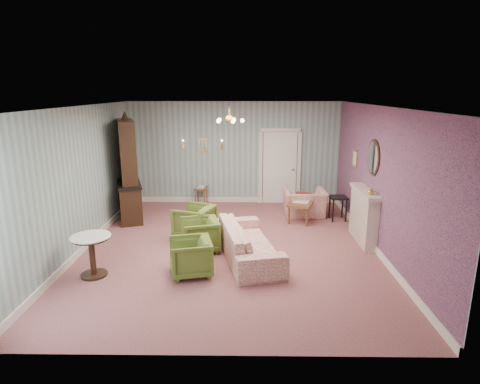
{
  "coord_description": "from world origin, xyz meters",
  "views": [
    {
      "loc": [
        0.31,
        -7.77,
        3.21
      ],
      "look_at": [
        0.2,
        0.4,
        1.1
      ],
      "focal_mm": 29.7,
      "sensor_mm": 36.0,
      "label": 1
    }
  ],
  "objects_px": {
    "olive_chair_a": "(190,255)",
    "dresser": "(127,167)",
    "olive_chair_b": "(200,233)",
    "pedestal_table": "(92,256)",
    "coffee_table": "(301,210)",
    "olive_chair_c": "(194,220)",
    "wingback_chair": "(305,198)",
    "side_table_black": "(338,208)",
    "fireplace": "(363,216)",
    "sofa_chintz": "(249,236)"
  },
  "relations": [
    {
      "from": "olive_chair_a",
      "to": "pedestal_table",
      "type": "distance_m",
      "value": 1.72
    },
    {
      "from": "olive_chair_b",
      "to": "olive_chair_c",
      "type": "distance_m",
      "value": 0.82
    },
    {
      "from": "dresser",
      "to": "pedestal_table",
      "type": "xyz_separation_m",
      "value": [
        0.28,
        -3.32,
        -0.95
      ]
    },
    {
      "from": "wingback_chair",
      "to": "side_table_black",
      "type": "height_order",
      "value": "wingback_chair"
    },
    {
      "from": "olive_chair_b",
      "to": "dresser",
      "type": "relative_size",
      "value": 0.28
    },
    {
      "from": "pedestal_table",
      "to": "side_table_black",
      "type": "bearing_deg",
      "value": 32.31
    },
    {
      "from": "olive_chair_a",
      "to": "dresser",
      "type": "height_order",
      "value": "dresser"
    },
    {
      "from": "fireplace",
      "to": "pedestal_table",
      "type": "distance_m",
      "value": 5.52
    },
    {
      "from": "olive_chair_b",
      "to": "side_table_black",
      "type": "bearing_deg",
      "value": 107.21
    },
    {
      "from": "fireplace",
      "to": "sofa_chintz",
      "type": "bearing_deg",
      "value": -159.78
    },
    {
      "from": "olive_chair_b",
      "to": "wingback_chair",
      "type": "xyz_separation_m",
      "value": [
        2.48,
        2.37,
        0.1
      ]
    },
    {
      "from": "olive_chair_c",
      "to": "coffee_table",
      "type": "relative_size",
      "value": 0.8
    },
    {
      "from": "olive_chair_b",
      "to": "sofa_chintz",
      "type": "bearing_deg",
      "value": 55.54
    },
    {
      "from": "fireplace",
      "to": "coffee_table",
      "type": "xyz_separation_m",
      "value": [
        -1.13,
        1.43,
        -0.32
      ]
    },
    {
      "from": "wingback_chair",
      "to": "pedestal_table",
      "type": "xyz_separation_m",
      "value": [
        -4.24,
        -3.56,
        -0.09
      ]
    },
    {
      "from": "sofa_chintz",
      "to": "olive_chair_c",
      "type": "bearing_deg",
      "value": 33.82
    },
    {
      "from": "olive_chair_b",
      "to": "pedestal_table",
      "type": "distance_m",
      "value": 2.13
    },
    {
      "from": "coffee_table",
      "to": "pedestal_table",
      "type": "relative_size",
      "value": 1.32
    },
    {
      "from": "olive_chair_b",
      "to": "coffee_table",
      "type": "distance_m",
      "value": 3.07
    },
    {
      "from": "olive_chair_c",
      "to": "pedestal_table",
      "type": "distance_m",
      "value": 2.51
    },
    {
      "from": "olive_chair_c",
      "to": "olive_chair_a",
      "type": "bearing_deg",
      "value": 25.53
    },
    {
      "from": "fireplace",
      "to": "side_table_black",
      "type": "distance_m",
      "value": 1.48
    },
    {
      "from": "fireplace",
      "to": "pedestal_table",
      "type": "height_order",
      "value": "fireplace"
    },
    {
      "from": "olive_chair_c",
      "to": "sofa_chintz",
      "type": "xyz_separation_m",
      "value": [
        1.21,
        -1.15,
        0.06
      ]
    },
    {
      "from": "olive_chair_b",
      "to": "coffee_table",
      "type": "height_order",
      "value": "olive_chair_b"
    },
    {
      "from": "sofa_chintz",
      "to": "olive_chair_b",
      "type": "bearing_deg",
      "value": 57.31
    },
    {
      "from": "dresser",
      "to": "fireplace",
      "type": "height_order",
      "value": "dresser"
    },
    {
      "from": "olive_chair_c",
      "to": "pedestal_table",
      "type": "height_order",
      "value": "olive_chair_c"
    },
    {
      "from": "olive_chair_b",
      "to": "coffee_table",
      "type": "xyz_separation_m",
      "value": [
        2.34,
        1.98,
        -0.11
      ]
    },
    {
      "from": "olive_chair_b",
      "to": "pedestal_table",
      "type": "xyz_separation_m",
      "value": [
        -1.77,
        -1.19,
        0.01
      ]
    },
    {
      "from": "wingback_chair",
      "to": "coffee_table",
      "type": "relative_size",
      "value": 1.06
    },
    {
      "from": "sofa_chintz",
      "to": "coffee_table",
      "type": "height_order",
      "value": "sofa_chintz"
    },
    {
      "from": "wingback_chair",
      "to": "pedestal_table",
      "type": "relative_size",
      "value": 1.41
    },
    {
      "from": "sofa_chintz",
      "to": "coffee_table",
      "type": "distance_m",
      "value": 2.72
    },
    {
      "from": "wingback_chair",
      "to": "dresser",
      "type": "height_order",
      "value": "dresser"
    },
    {
      "from": "sofa_chintz",
      "to": "dresser",
      "type": "distance_m",
      "value": 4.02
    },
    {
      "from": "olive_chair_a",
      "to": "olive_chair_c",
      "type": "relative_size",
      "value": 0.92
    },
    {
      "from": "olive_chair_a",
      "to": "wingback_chair",
      "type": "height_order",
      "value": "wingback_chair"
    },
    {
      "from": "pedestal_table",
      "to": "wingback_chair",
      "type": "bearing_deg",
      "value": 39.98
    },
    {
      "from": "olive_chair_b",
      "to": "coffee_table",
      "type": "bearing_deg",
      "value": 116.01
    },
    {
      "from": "coffee_table",
      "to": "pedestal_table",
      "type": "distance_m",
      "value": 5.19
    },
    {
      "from": "olive_chair_c",
      "to": "dresser",
      "type": "height_order",
      "value": "dresser"
    },
    {
      "from": "olive_chair_b",
      "to": "sofa_chintz",
      "type": "height_order",
      "value": "sofa_chintz"
    },
    {
      "from": "olive_chair_a",
      "to": "olive_chair_c",
      "type": "height_order",
      "value": "olive_chair_c"
    },
    {
      "from": "side_table_black",
      "to": "fireplace",
      "type": "bearing_deg",
      "value": -81.72
    },
    {
      "from": "olive_chair_b",
      "to": "side_table_black",
      "type": "relative_size",
      "value": 1.19
    },
    {
      "from": "wingback_chair",
      "to": "pedestal_table",
      "type": "bearing_deg",
      "value": 38.82
    },
    {
      "from": "wingback_chair",
      "to": "side_table_black",
      "type": "relative_size",
      "value": 1.72
    },
    {
      "from": "olive_chair_c",
      "to": "pedestal_table",
      "type": "bearing_deg",
      "value": -17.63
    },
    {
      "from": "fireplace",
      "to": "dresser",
      "type": "bearing_deg",
      "value": 163.95
    }
  ]
}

